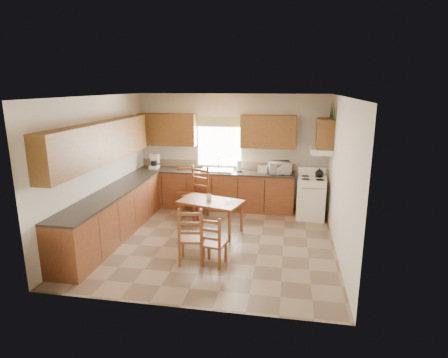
% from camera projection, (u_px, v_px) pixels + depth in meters
% --- Properties ---
extents(floor, '(4.50, 4.50, 0.00)m').
position_uv_depth(floor, '(214.00, 241.00, 7.15)').
color(floor, '#856F5B').
rests_on(floor, ground).
extents(ceiling, '(4.50, 4.50, 0.00)m').
position_uv_depth(ceiling, '(212.00, 96.00, 6.49)').
color(ceiling, brown).
rests_on(ceiling, floor).
extents(wall_left, '(4.50, 4.50, 0.00)m').
position_uv_depth(wall_left, '(99.00, 167.00, 7.20)').
color(wall_left, silver).
rests_on(wall_left, floor).
extents(wall_right, '(4.50, 4.50, 0.00)m').
position_uv_depth(wall_right, '(341.00, 177.00, 6.44)').
color(wall_right, silver).
rests_on(wall_right, floor).
extents(wall_back, '(4.50, 4.50, 0.00)m').
position_uv_depth(wall_back, '(232.00, 151.00, 8.97)').
color(wall_back, silver).
rests_on(wall_back, floor).
extents(wall_front, '(4.50, 4.50, 0.00)m').
position_uv_depth(wall_front, '(177.00, 212.00, 4.67)').
color(wall_front, silver).
rests_on(wall_front, floor).
extents(lower_cab_back, '(3.75, 0.60, 0.88)m').
position_uv_depth(lower_cab_back, '(214.00, 190.00, 8.97)').
color(lower_cab_back, brown).
rests_on(lower_cab_back, floor).
extents(lower_cab_left, '(0.60, 3.60, 0.88)m').
position_uv_depth(lower_cab_left, '(113.00, 216.00, 7.23)').
color(lower_cab_left, brown).
rests_on(lower_cab_left, floor).
extents(counter_back, '(3.75, 0.63, 0.04)m').
position_uv_depth(counter_back, '(214.00, 172.00, 8.85)').
color(counter_back, '#352C27').
rests_on(counter_back, lower_cab_back).
extents(counter_left, '(0.63, 3.60, 0.04)m').
position_uv_depth(counter_left, '(111.00, 193.00, 7.11)').
color(counter_left, '#352C27').
rests_on(counter_left, lower_cab_left).
extents(backsplash, '(3.75, 0.01, 0.18)m').
position_uv_depth(backsplash, '(217.00, 165.00, 9.10)').
color(backsplash, gray).
rests_on(backsplash, counter_back).
extents(upper_cab_back_left, '(1.41, 0.33, 0.75)m').
position_uv_depth(upper_cab_back_left, '(167.00, 130.00, 8.95)').
color(upper_cab_back_left, brown).
rests_on(upper_cab_back_left, wall_back).
extents(upper_cab_back_right, '(1.25, 0.33, 0.75)m').
position_uv_depth(upper_cab_back_right, '(268.00, 132.00, 8.54)').
color(upper_cab_back_right, brown).
rests_on(upper_cab_back_right, wall_back).
extents(upper_cab_left, '(0.33, 3.60, 0.75)m').
position_uv_depth(upper_cab_left, '(101.00, 143.00, 6.90)').
color(upper_cab_left, brown).
rests_on(upper_cab_left, wall_left).
extents(upper_cab_stove, '(0.33, 0.62, 0.62)m').
position_uv_depth(upper_cab_stove, '(325.00, 133.00, 7.91)').
color(upper_cab_stove, brown).
rests_on(upper_cab_stove, wall_right).
extents(range_hood, '(0.44, 0.62, 0.12)m').
position_uv_depth(range_hood, '(321.00, 151.00, 8.01)').
color(range_hood, white).
rests_on(range_hood, wall_right).
extents(window_frame, '(1.13, 0.02, 1.18)m').
position_uv_depth(window_frame, '(219.00, 143.00, 8.94)').
color(window_frame, white).
rests_on(window_frame, wall_back).
extents(window_pane, '(1.05, 0.01, 1.10)m').
position_uv_depth(window_pane, '(219.00, 143.00, 8.94)').
color(window_pane, white).
rests_on(window_pane, wall_back).
extents(window_valance, '(1.19, 0.01, 0.24)m').
position_uv_depth(window_valance, '(219.00, 122.00, 8.79)').
color(window_valance, '#56783B').
rests_on(window_valance, wall_back).
extents(sink_basin, '(0.75, 0.45, 0.04)m').
position_uv_depth(sink_basin, '(217.00, 170.00, 8.83)').
color(sink_basin, silver).
rests_on(sink_basin, counter_back).
extents(pine_decal_a, '(0.22, 0.22, 0.36)m').
position_uv_depth(pine_decal_a, '(334.00, 111.00, 7.46)').
color(pine_decal_a, '#113817').
rests_on(pine_decal_a, wall_right).
extents(pine_decal_b, '(0.22, 0.22, 0.36)m').
position_uv_depth(pine_decal_b, '(333.00, 108.00, 7.76)').
color(pine_decal_b, '#113817').
rests_on(pine_decal_b, wall_right).
extents(pine_decal_c, '(0.22, 0.22, 0.36)m').
position_uv_depth(pine_decal_c, '(331.00, 109.00, 8.08)').
color(pine_decal_c, '#113817').
rests_on(pine_decal_c, wall_right).
extents(stove, '(0.65, 0.67, 0.90)m').
position_uv_depth(stove, '(311.00, 198.00, 8.28)').
color(stove, white).
rests_on(stove, floor).
extents(coffeemaker, '(0.22, 0.25, 0.30)m').
position_uv_depth(coffeemaker, '(154.00, 162.00, 9.05)').
color(coffeemaker, white).
rests_on(coffeemaker, counter_back).
extents(paper_towel, '(0.12, 0.12, 0.26)m').
position_uv_depth(paper_towel, '(239.00, 166.00, 8.73)').
color(paper_towel, white).
rests_on(paper_towel, counter_back).
extents(toaster, '(0.22, 0.14, 0.17)m').
position_uv_depth(toaster, '(263.00, 169.00, 8.62)').
color(toaster, white).
rests_on(toaster, counter_back).
extents(microwave, '(0.52, 0.42, 0.28)m').
position_uv_depth(microwave, '(279.00, 168.00, 8.53)').
color(microwave, white).
rests_on(microwave, counter_back).
extents(dining_table, '(1.37, 1.01, 0.66)m').
position_uv_depth(dining_table, '(211.00, 216.00, 7.51)').
color(dining_table, brown).
rests_on(dining_table, floor).
extents(chair_near_left, '(0.46, 0.45, 0.99)m').
position_uv_depth(chair_near_left, '(192.00, 235.00, 6.17)').
color(chair_near_left, brown).
rests_on(chair_near_left, floor).
extents(chair_near_right, '(0.42, 0.41, 0.87)m').
position_uv_depth(chair_near_right, '(214.00, 240.00, 6.10)').
color(chair_near_right, brown).
rests_on(chair_near_right, floor).
extents(chair_far_left, '(0.54, 0.53, 1.04)m').
position_uv_depth(chair_far_left, '(186.00, 188.00, 8.84)').
color(chair_far_left, brown).
rests_on(chair_far_left, floor).
extents(chair_far_right, '(0.61, 0.60, 1.12)m').
position_uv_depth(chair_far_right, '(195.00, 193.00, 8.32)').
color(chair_far_right, brown).
rests_on(chair_far_right, floor).
extents(table_paper, '(0.23, 0.28, 0.00)m').
position_uv_depth(table_paper, '(230.00, 203.00, 7.29)').
color(table_paper, white).
rests_on(table_paper, dining_table).
extents(table_card, '(0.10, 0.03, 0.13)m').
position_uv_depth(table_card, '(209.00, 197.00, 7.45)').
color(table_card, white).
rests_on(table_card, dining_table).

